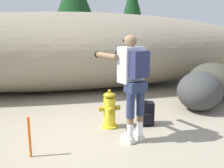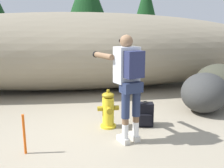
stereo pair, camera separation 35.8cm
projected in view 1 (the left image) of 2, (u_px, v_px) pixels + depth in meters
ground_plane at (98, 134)px, 4.31m from camera, size 56.00×56.00×0.04m
dirt_embankment at (75, 51)px, 7.38m from camera, size 13.28×3.20×2.28m
fire_hydrant at (110, 110)px, 4.50m from camera, size 0.40×0.34×0.71m
utility_worker at (132, 75)px, 3.83m from camera, size 0.71×1.04×1.70m
spare_backpack at (146, 114)px, 4.65m from camera, size 0.33×0.32×0.47m
boulder_large at (212, 82)px, 6.22m from camera, size 1.43×1.46×0.97m
boulder_mid at (200, 91)px, 5.50m from camera, size 1.54×1.57×0.87m
survey_stake at (30, 137)px, 3.43m from camera, size 0.04×0.04×0.60m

